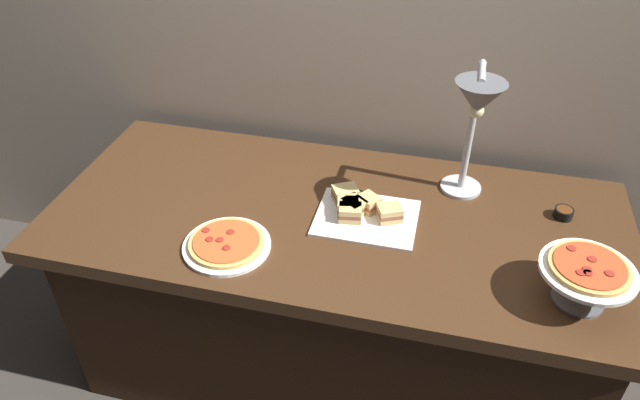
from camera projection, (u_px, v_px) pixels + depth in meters
ground_plane at (333, 361)px, 2.36m from camera, size 8.00×8.00×0.00m
back_wall at (369, 30)px, 2.03m from camera, size 4.40×0.04×2.40m
buffet_table at (334, 295)px, 2.13m from camera, size 1.90×0.84×0.76m
heat_lamp at (476, 110)px, 1.71m from camera, size 0.15×0.29×0.48m
pizza_plate_front at (227, 244)px, 1.77m from camera, size 0.27×0.27×0.03m
pizza_plate_center at (587, 272)px, 1.53m from camera, size 0.25×0.25×0.14m
sandwich_platter at (362, 210)px, 1.88m from camera, size 0.33×0.26×0.06m
sauce_cup_near at (564, 213)px, 1.88m from camera, size 0.06×0.06×0.03m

